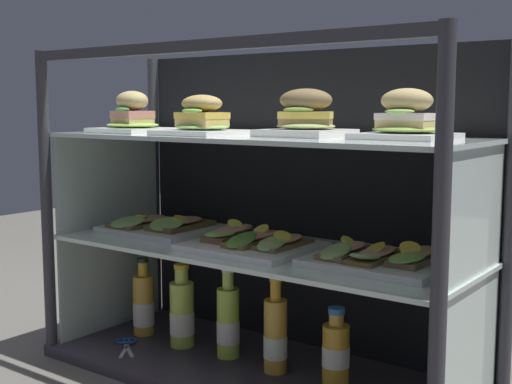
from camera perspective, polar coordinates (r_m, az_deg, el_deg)
name	(u,v)px	position (r m, az deg, el deg)	size (l,w,h in m)	color
ground_plane	(256,382)	(1.91, 0.00, -15.49)	(6.00, 6.00, 0.02)	#605C55
case_base_deck	(256,372)	(1.90, 0.00, -14.74)	(1.20, 0.47, 0.03)	#38323B
case_frame	(284,197)	(1.88, 2.33, -0.41)	(1.20, 0.47, 0.88)	#333338
riser_lower_tier	(256,309)	(1.84, 0.00, -9.73)	(1.13, 0.40, 0.31)	silver
shelf_lower_glass	(256,250)	(1.80, 0.00, -4.81)	(1.15, 0.42, 0.01)	silver
riser_upper_tier	(256,194)	(1.77, 0.00, -0.18)	(1.13, 0.40, 0.28)	silver
shelf_upper_glass	(256,138)	(1.76, 0.00, 4.54)	(1.15, 0.42, 0.01)	silver
plated_roll_sandwich_mid_left	(132,118)	(1.98, -10.24, 6.10)	(0.19, 0.19, 0.12)	white
plated_roll_sandwich_left_of_center	(202,120)	(1.80, -4.53, 6.00)	(0.20, 0.20, 0.10)	white
plated_roll_sandwich_near_left_corner	(306,119)	(1.71, 4.14, 6.09)	(0.20, 0.20, 0.12)	white
plated_roll_sandwich_center	(406,120)	(1.61, 12.37, 5.84)	(0.20, 0.20, 0.12)	white
open_sandwich_tray_right_of_center	(162,226)	(2.04, -7.83, -2.78)	(0.31, 0.27, 0.05)	white
open_sandwich_tray_far_right	(252,242)	(1.77, -0.32, -4.17)	(0.31, 0.27, 0.07)	white
open_sandwich_tray_near_right_corner	(380,258)	(1.61, 10.29, -5.42)	(0.31, 0.27, 0.06)	white
juice_bottle_front_right_end	(144,305)	(2.14, -9.32, -9.27)	(0.06, 0.06, 0.24)	gold
juice_bottle_near_post	(183,313)	(2.02, -6.11, -10.00)	(0.07, 0.07, 0.24)	#C0D74E
juice_bottle_front_second	(228,322)	(1.93, -2.33, -10.77)	(0.06, 0.06, 0.25)	#B5DA45
juice_bottle_front_left_end	(275,336)	(1.82, 1.56, -11.88)	(0.06, 0.06, 0.26)	gold
juice_bottle_back_center	(336,354)	(1.74, 6.65, -13.19)	(0.07, 0.07, 0.20)	gold
kitchen_scissors	(127,343)	(2.08, -10.70, -12.22)	(0.14, 0.14, 0.01)	silver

